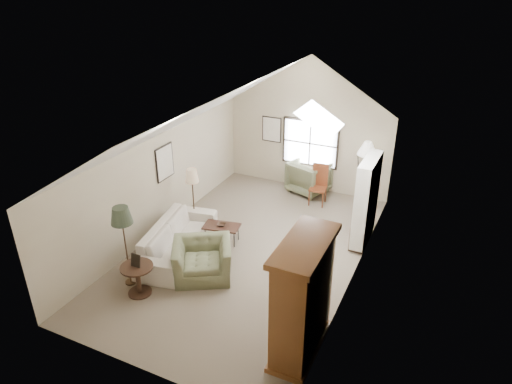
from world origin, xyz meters
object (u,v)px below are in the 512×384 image
at_px(armchair_far, 309,177).
at_px(coffee_table, 222,233).
at_px(armoire, 302,298).
at_px(sofa, 178,239).
at_px(side_table, 138,280).
at_px(side_chair, 318,185).
at_px(armchair_near, 202,260).

distance_m(armchair_far, coffee_table, 3.74).
xyz_separation_m(armoire, sofa, (-3.65, 1.62, -0.71)).
bearing_deg(armoire, sofa, 156.10).
bearing_deg(coffee_table, armoire, -40.16).
relative_size(sofa, coffee_table, 3.06).
xyz_separation_m(sofa, coffee_table, (0.68, 0.89, -0.17)).
bearing_deg(side_table, armchair_far, 75.41).
height_order(armoire, side_chair, armoire).
xyz_separation_m(sofa, armchair_near, (0.97, -0.50, 0.01)).
height_order(sofa, armchair_far, armchair_far).
height_order(armoire, armchair_far, armoire).
distance_m(sofa, side_table, 1.60).
bearing_deg(coffee_table, side_chair, 63.04).
relative_size(coffee_table, side_chair, 0.75).
height_order(armchair_near, coffee_table, armchair_near).
bearing_deg(armchair_near, side_table, -158.76).
relative_size(armchair_near, side_table, 1.84).
relative_size(armoire, sofa, 0.82).
relative_size(sofa, side_table, 3.99).
distance_m(armoire, armchair_far, 6.44).
bearing_deg(armchair_near, armchair_far, 51.65).
xyz_separation_m(armoire, coffee_table, (-2.97, 2.51, -0.88)).
relative_size(armchair_near, side_chair, 1.06).
xyz_separation_m(sofa, armchair_far, (1.68, 4.48, 0.10)).
relative_size(coffee_table, side_table, 1.30).
bearing_deg(sofa, side_chair, -40.28).
bearing_deg(sofa, coffee_table, -47.90).
xyz_separation_m(armchair_near, side_table, (-0.87, -1.10, -0.07)).
height_order(armchair_near, side_table, armchair_near).
bearing_deg(side_table, armoire, -0.29).
height_order(armchair_far, coffee_table, armchair_far).
bearing_deg(armchair_far, sofa, 87.69).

